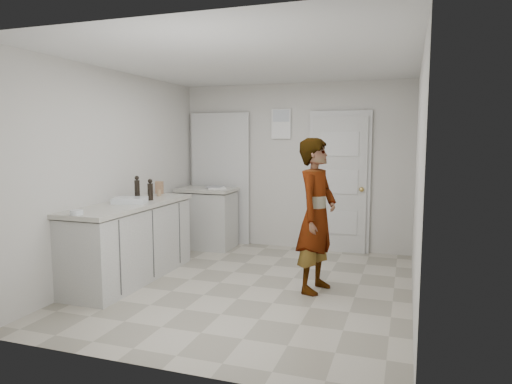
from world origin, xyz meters
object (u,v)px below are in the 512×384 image
(oil_cruet_b, at_px, (137,188))
(baking_dish, at_px, (130,201))
(person, at_px, (317,215))
(egg_bowl, at_px, (76,212))
(oil_cruet_a, at_px, (150,190))
(spice_jar, at_px, (159,193))
(cake_mix_box, at_px, (159,187))

(oil_cruet_b, xyz_separation_m, baking_dish, (0.12, -0.33, -0.11))
(person, relative_size, egg_bowl, 13.30)
(oil_cruet_a, bearing_deg, baking_dish, -108.11)
(spice_jar, distance_m, oil_cruet_a, 0.42)
(egg_bowl, bearing_deg, cake_mix_box, 93.79)
(cake_mix_box, height_order, oil_cruet_a, oil_cruet_a)
(baking_dish, bearing_deg, egg_bowl, -91.68)
(oil_cruet_a, height_order, baking_dish, oil_cruet_a)
(oil_cruet_b, bearing_deg, baking_dish, -70.90)
(person, xyz_separation_m, oil_cruet_b, (-2.27, 0.02, 0.22))
(spice_jar, xyz_separation_m, egg_bowl, (-0.01, -1.57, -0.02))
(spice_jar, bearing_deg, oil_cruet_a, -74.15)
(oil_cruet_a, bearing_deg, spice_jar, 105.85)
(cake_mix_box, bearing_deg, spice_jar, -68.27)
(spice_jar, height_order, egg_bowl, spice_jar)
(baking_dish, xyz_separation_m, egg_bowl, (-0.03, -0.88, -0.01))
(spice_jar, bearing_deg, person, -9.75)
(baking_dish, height_order, egg_bowl, baking_dish)
(person, height_order, oil_cruet_b, person)
(cake_mix_box, bearing_deg, oil_cruet_a, -76.51)
(person, distance_m, egg_bowl, 2.49)
(person, bearing_deg, oil_cruet_b, 102.23)
(baking_dish, distance_m, egg_bowl, 0.88)
(person, relative_size, oil_cruet_b, 5.74)
(oil_cruet_b, bearing_deg, spice_jar, 74.19)
(person, height_order, egg_bowl, person)
(person, distance_m, oil_cruet_a, 2.07)
(person, xyz_separation_m, egg_bowl, (-2.18, -1.20, 0.11))
(egg_bowl, bearing_deg, oil_cruet_b, 94.22)
(cake_mix_box, relative_size, oil_cruet_a, 0.65)
(spice_jar, height_order, oil_cruet_a, oil_cruet_a)
(spice_jar, xyz_separation_m, baking_dish, (0.02, -0.69, -0.01))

